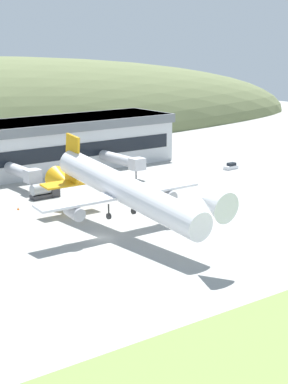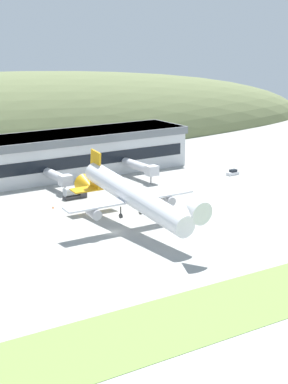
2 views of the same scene
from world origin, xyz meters
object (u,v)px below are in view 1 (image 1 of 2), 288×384
(jetway_2, at_px, (123,160))
(service_car_0, at_px, (231,166))
(jetway_1, at_px, (23,173))
(cargo_airplane, at_px, (124,190))
(fuel_truck, at_px, (44,191))
(traffic_cone_0, at_px, (18,208))

(jetway_2, xyz_separation_m, service_car_0, (27.50, -10.25, -3.29))
(jetway_1, bearing_deg, service_car_0, -12.40)
(cargo_airplane, distance_m, fuel_truck, 32.06)
(service_car_0, bearing_deg, fuel_truck, 177.57)
(jetway_2, bearing_deg, traffic_cone_0, -159.27)
(service_car_0, height_order, traffic_cone_0, service_car_0)
(jetway_2, xyz_separation_m, traffic_cone_0, (-35.50, -13.44, -3.71))
(jetway_1, height_order, fuel_truck, jetway_1)
(jetway_2, bearing_deg, fuel_truck, -163.29)
(jetway_1, xyz_separation_m, cargo_airplane, (-1.08, -40.99, 3.94))
(fuel_truck, bearing_deg, cargo_airplane, -92.06)
(cargo_airplane, height_order, traffic_cone_0, cargo_airplane)
(jetway_2, distance_m, traffic_cone_0, 38.14)
(traffic_cone_0, bearing_deg, jetway_1, 59.29)
(jetway_1, height_order, jetway_2, same)
(jetway_1, xyz_separation_m, traffic_cone_0, (-8.96, -15.08, -3.71))
(jetway_2, distance_m, service_car_0, 29.53)
(cargo_airplane, relative_size, traffic_cone_0, 86.89)
(fuel_truck, bearing_deg, jetway_1, 90.33)
(service_car_0, bearing_deg, jetway_2, 159.56)
(cargo_airplane, xyz_separation_m, service_car_0, (55.12, 29.11, -7.23))
(cargo_airplane, bearing_deg, service_car_0, 27.84)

